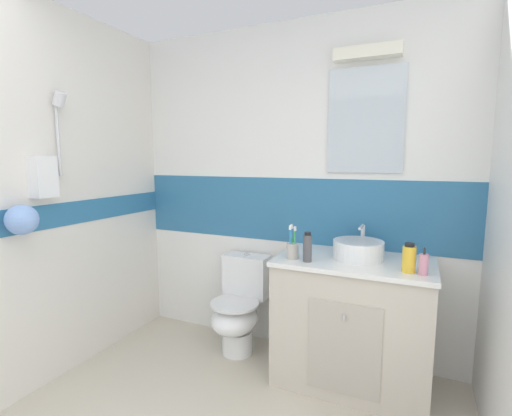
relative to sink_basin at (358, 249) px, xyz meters
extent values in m
cube|color=white|center=(-0.57, 0.32, -0.49)|extent=(3.20, 0.10, 0.85)
cube|color=teal|center=(-0.57, 0.32, 0.19)|extent=(3.20, 0.10, 0.50)
cube|color=white|center=(-0.57, 0.32, 1.01)|extent=(3.20, 0.10, 1.15)
cube|color=silver|center=(-0.02, 0.26, 0.84)|extent=(0.51, 0.02, 0.71)
cube|color=white|center=(-0.02, 0.22, 1.28)|extent=(0.44, 0.10, 0.08)
cube|color=silver|center=(-1.92, -0.93, 0.34)|extent=(0.10, 3.48, 2.50)
cube|color=teal|center=(-1.86, -0.93, 0.21)|extent=(0.01, 3.48, 0.16)
cube|color=white|center=(-1.82, -0.84, 0.47)|extent=(0.10, 0.14, 0.26)
cylinder|color=silver|center=(-1.84, -0.70, 0.72)|extent=(0.02, 0.02, 0.49)
cylinder|color=silver|center=(-1.80, -0.70, 0.96)|extent=(0.10, 0.07, 0.11)
sphere|color=#7FA5E5|center=(-1.76, -1.03, 0.23)|extent=(0.18, 0.18, 0.18)
cube|color=beige|center=(-0.02, -0.02, -0.50)|extent=(0.96, 0.57, 0.82)
cube|color=white|center=(-0.02, -0.03, -0.08)|extent=(0.98, 0.59, 0.03)
cube|color=#B6AD9F|center=(-0.02, -0.31, -0.54)|extent=(0.43, 0.01, 0.57)
cylinder|color=silver|center=(-0.02, -0.32, -0.34)|extent=(0.02, 0.02, 0.03)
cylinder|color=white|center=(0.00, 0.00, 0.00)|extent=(0.32, 0.32, 0.12)
cylinder|color=#AFB1BA|center=(0.00, 0.00, 0.05)|extent=(0.26, 0.26, 0.01)
cylinder|color=silver|center=(0.00, 0.19, 0.03)|extent=(0.03, 0.03, 0.19)
cylinder|color=silver|center=(0.00, 0.10, 0.13)|extent=(0.02, 0.15, 0.02)
cylinder|color=white|center=(-0.88, -0.01, -0.82)|extent=(0.24, 0.24, 0.18)
ellipsoid|color=white|center=(-0.88, -0.05, -0.62)|extent=(0.34, 0.42, 0.22)
cylinder|color=white|center=(-0.88, -0.05, -0.50)|extent=(0.37, 0.37, 0.02)
cube|color=white|center=(-0.88, 0.16, -0.35)|extent=(0.36, 0.17, 0.33)
cylinder|color=silver|center=(-0.88, 0.16, -0.17)|extent=(0.04, 0.04, 0.02)
cylinder|color=#B2ADA3|center=(-0.39, -0.17, -0.01)|extent=(0.08, 0.08, 0.10)
cylinder|color=#3FB259|center=(-0.38, -0.17, 0.05)|extent=(0.02, 0.02, 0.17)
cube|color=white|center=(-0.38, -0.17, 0.13)|extent=(0.01, 0.02, 0.03)
cylinder|color=#338CD8|center=(-0.41, -0.18, 0.05)|extent=(0.01, 0.01, 0.17)
cube|color=white|center=(-0.41, -0.18, 0.14)|extent=(0.01, 0.02, 0.03)
cylinder|color=#3FB259|center=(-0.40, -0.16, 0.06)|extent=(0.03, 0.01, 0.18)
cube|color=white|center=(-0.40, -0.16, 0.15)|extent=(0.02, 0.02, 0.03)
cylinder|color=pink|center=(0.38, -0.20, 0.00)|extent=(0.05, 0.05, 0.12)
cylinder|color=#262626|center=(0.38, -0.20, 0.07)|extent=(0.01, 0.01, 0.04)
cylinder|color=#262626|center=(0.38, -0.21, 0.09)|extent=(0.01, 0.02, 0.01)
cylinder|color=#4C4C51|center=(-0.28, -0.20, 0.02)|extent=(0.06, 0.06, 0.17)
cylinder|color=black|center=(-0.28, -0.20, 0.12)|extent=(0.04, 0.04, 0.02)
cylinder|color=yellow|center=(0.31, -0.18, 0.01)|extent=(0.08, 0.08, 0.15)
cylinder|color=black|center=(0.31, -0.18, 0.10)|extent=(0.05, 0.05, 0.02)
camera|label=1|loc=(0.33, -2.36, 0.57)|focal=25.34mm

